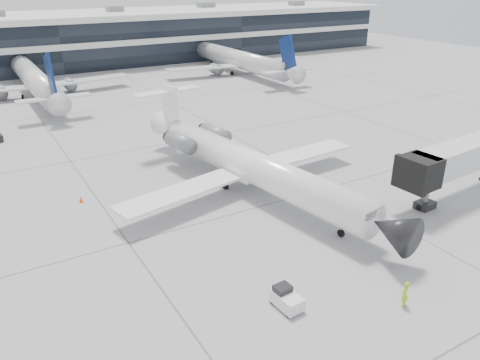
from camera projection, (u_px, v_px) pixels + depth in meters
ground at (240, 212)px, 40.71m from camera, size 220.00×220.00×0.00m
terminal at (51, 44)px, 103.28m from camera, size 170.00×22.00×10.00m
bg_jet_center at (37, 95)px, 80.30m from camera, size 32.00×40.00×9.60m
bg_jet_right at (238, 72)px, 98.96m from camera, size 32.00×40.00×9.60m
regional_jet at (247, 163)px, 44.09m from camera, size 26.88×33.54×7.75m
jet_bridge at (471, 153)px, 42.99m from camera, size 16.70×4.35×5.36m
ramp_worker at (405, 294)px, 28.91m from camera, size 0.76×0.70×1.73m
baggage_tug at (286, 299)px, 28.91m from camera, size 1.35×2.14×1.31m
traffic_cone at (81, 199)px, 42.39m from camera, size 0.46×0.46×0.57m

